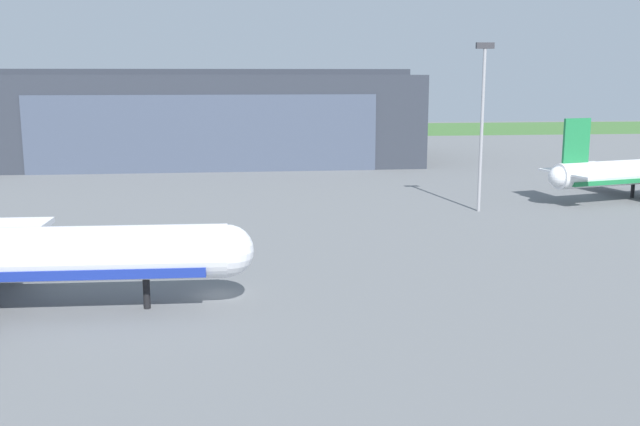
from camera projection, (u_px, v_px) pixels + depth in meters
ground_plane at (219, 295)px, 62.00m from camera, size 440.00×440.00×0.00m
grass_field_strip at (231, 130)px, 242.37m from camera, size 440.00×56.00×0.08m
maintenance_hangar at (207, 117)px, 157.89m from camera, size 86.51×41.67×19.42m
apron_light_mast at (482, 116)px, 97.67m from camera, size 2.40×0.50×22.43m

